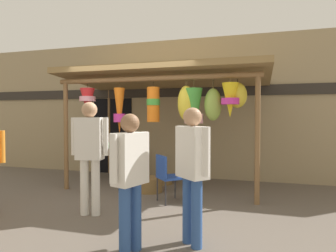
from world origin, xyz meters
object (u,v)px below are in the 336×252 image
at_px(display_table, 116,153).
at_px(wicker_basket_by_table, 150,185).
at_px(folding_chair, 167,174).
at_px(wicker_basket_spare, 163,179).
at_px(vendor_in_orange, 90,148).
at_px(flower_heap_on_table, 116,145).
at_px(shopper_by_bananas, 130,172).
at_px(customer_foreground, 192,164).

xyz_separation_m(display_table, wicker_basket_by_table, (1.11, -0.70, -0.53)).
relative_size(folding_chair, wicker_basket_by_table, 1.72).
distance_m(wicker_basket_spare, vendor_in_orange, 2.60).
bearing_deg(flower_heap_on_table, shopper_by_bananas, -61.04).
height_order(folding_chair, wicker_basket_spare, folding_chair).
height_order(display_table, shopper_by_bananas, shopper_by_bananas).
height_order(wicker_basket_spare, customer_foreground, customer_foreground).
distance_m(wicker_basket_by_table, wicker_basket_spare, 0.77).
bearing_deg(shopper_by_bananas, flower_heap_on_table, 118.96).
height_order(flower_heap_on_table, vendor_in_orange, vendor_in_orange).
bearing_deg(flower_heap_on_table, display_table, 104.39).
distance_m(display_table, flower_heap_on_table, 0.17).
bearing_deg(folding_chair, wicker_basket_spare, 109.91).
bearing_deg(wicker_basket_by_table, folding_chair, -49.25).
xyz_separation_m(folding_chair, wicker_basket_by_table, (-0.54, 0.62, -0.36)).
height_order(folding_chair, shopper_by_bananas, shopper_by_bananas).
relative_size(flower_heap_on_table, shopper_by_bananas, 0.42).
height_order(folding_chair, vendor_in_orange, vendor_in_orange).
bearing_deg(folding_chair, display_table, 141.17).
bearing_deg(flower_heap_on_table, wicker_basket_by_table, -31.74).
relative_size(wicker_basket_spare, shopper_by_bananas, 0.27).
height_order(display_table, flower_heap_on_table, flower_heap_on_table).
height_order(folding_chair, wicker_basket_by_table, folding_chair).
bearing_deg(folding_chair, wicker_basket_by_table, 130.75).
xyz_separation_m(vendor_in_orange, shopper_by_bananas, (1.12, -1.01, -0.13)).
relative_size(display_table, wicker_basket_spare, 3.38).
distance_m(vendor_in_orange, shopper_by_bananas, 1.51).
distance_m(wicker_basket_by_table, shopper_by_bananas, 2.83).
bearing_deg(customer_foreground, wicker_basket_spare, 113.61).
xyz_separation_m(wicker_basket_by_table, customer_foreground, (1.35, -2.24, 0.81)).
height_order(wicker_basket_by_table, vendor_in_orange, vendor_in_orange).
height_order(vendor_in_orange, shopper_by_bananas, vendor_in_orange).
xyz_separation_m(customer_foreground, shopper_by_bananas, (-0.62, -0.39, -0.05)).
relative_size(flower_heap_on_table, wicker_basket_by_table, 1.33).
xyz_separation_m(folding_chair, wicker_basket_spare, (-0.50, 1.39, -0.41)).
bearing_deg(vendor_in_orange, wicker_basket_by_table, 76.28).
relative_size(folding_chair, wicker_basket_spare, 2.04).
xyz_separation_m(folding_chair, customer_foreground, (0.81, -1.61, 0.46)).
bearing_deg(wicker_basket_spare, shopper_by_bananas, -78.46).
distance_m(flower_heap_on_table, wicker_basket_by_table, 1.47).
relative_size(flower_heap_on_table, vendor_in_orange, 0.37).
bearing_deg(flower_heap_on_table, folding_chair, -38.53).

